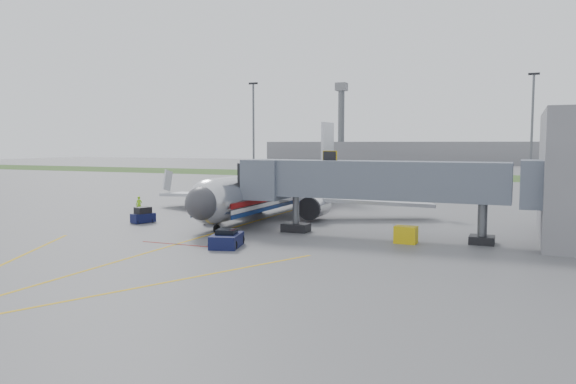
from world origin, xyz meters
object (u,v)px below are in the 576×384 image
at_px(baggage_tug, 143,216).
at_px(ramp_worker, 139,205).
at_px(airliner, 280,189).
at_px(pushback_tug, 227,240).
at_px(belt_loader, 220,209).

xyz_separation_m(baggage_tug, ramp_worker, (-4.73, 5.56, 0.26)).
xyz_separation_m(airliner, pushback_tug, (4.00, -18.75, -2.10)).
height_order(airliner, pushback_tug, airliner).
relative_size(airliner, ramp_worker, 19.25).
bearing_deg(ramp_worker, pushback_tug, -60.25).
relative_size(pushback_tug, ramp_worker, 1.88).
xyz_separation_m(baggage_tug, belt_loader, (3.41, 8.58, -0.17)).
distance_m(baggage_tug, ramp_worker, 7.30).
distance_m(airliner, pushback_tug, 19.28).
relative_size(baggage_tug, ramp_worker, 1.30).
distance_m(airliner, ramp_worker, 15.11).
height_order(pushback_tug, belt_loader, belt_loader).
xyz_separation_m(pushback_tug, baggage_tug, (-13.28, 7.79, 0.12)).
xyz_separation_m(belt_loader, ramp_worker, (-8.14, -3.03, 0.43)).
distance_m(pushback_tug, ramp_worker, 22.42).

